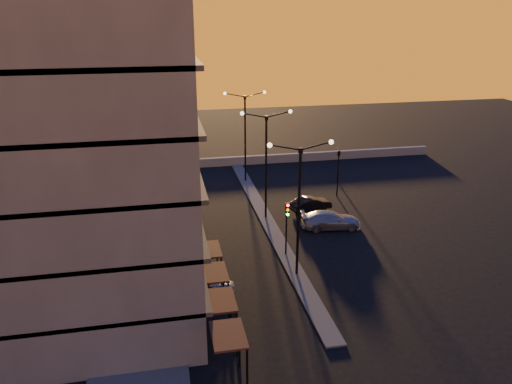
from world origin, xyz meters
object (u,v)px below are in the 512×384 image
object	(u,v)px
car_hatchback	(204,285)
car_wagon	(331,220)
streetlamp_mid	(266,157)
car_sedan	(311,204)
traffic_light_main	(287,220)

from	to	relation	value
car_hatchback	car_wagon	bearing A→B (deg)	-40.82
streetlamp_mid	car_sedan	size ratio (longest dim) A/B	2.48
traffic_light_main	streetlamp_mid	bearing A→B (deg)	90.00
car_hatchback	car_sedan	size ratio (longest dim) A/B	1.04
car_sedan	car_wagon	world-z (taller)	car_wagon
streetlamp_mid	traffic_light_main	xyz separation A→B (m)	(0.00, -7.13, -2.70)
car_sedan	car_wagon	bearing A→B (deg)	172.60
traffic_light_main	car_wagon	distance (m)	6.76
traffic_light_main	car_wagon	world-z (taller)	traffic_light_main
streetlamp_mid	car_wagon	size ratio (longest dim) A/B	1.91
car_sedan	car_wagon	distance (m)	4.02
car_hatchback	streetlamp_mid	bearing A→B (deg)	-16.69
streetlamp_mid	car_sedan	bearing A→B (deg)	12.47
streetlamp_mid	car_sedan	world-z (taller)	streetlamp_mid
car_wagon	car_hatchback	bearing A→B (deg)	132.78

